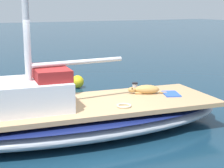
% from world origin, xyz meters
% --- Properties ---
extents(ground_plane, '(120.00, 120.00, 0.00)m').
position_xyz_m(ground_plane, '(0.00, 0.00, 0.00)').
color(ground_plane, '#143347').
extents(sailboat_main, '(3.60, 7.54, 0.66)m').
position_xyz_m(sailboat_main, '(0.00, 0.00, 0.34)').
color(sailboat_main, '#B2B7C1').
rests_on(sailboat_main, ground).
extents(cabin_house, '(1.72, 2.41, 0.84)m').
position_xyz_m(cabin_house, '(0.18, 1.10, 1.01)').
color(cabin_house, silver).
rests_on(cabin_house, sailboat_main).
extents(dog_tan, '(0.54, 0.87, 0.22)m').
position_xyz_m(dog_tan, '(0.02, -1.96, 0.77)').
color(dog_tan, tan).
rests_on(dog_tan, sailboat_main).
extents(deck_winch, '(0.16, 0.16, 0.21)m').
position_xyz_m(deck_winch, '(0.43, -1.91, 0.76)').
color(deck_winch, '#B7B7BC').
rests_on(deck_winch, sailboat_main).
extents(coiled_rope, '(0.32, 0.32, 0.04)m').
position_xyz_m(coiled_rope, '(-0.71, -0.90, 0.68)').
color(coiled_rope, beige).
rests_on(coiled_rope, sailboat_main).
extents(deck_towel, '(0.66, 0.55, 0.03)m').
position_xyz_m(deck_towel, '(-0.35, -2.46, 0.68)').
color(deck_towel, blue).
rests_on(deck_towel, sailboat_main).
extents(mooring_buoy, '(0.44, 0.44, 0.44)m').
position_xyz_m(mooring_buoy, '(4.06, -1.90, 0.22)').
color(mooring_buoy, yellow).
rests_on(mooring_buoy, ground).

